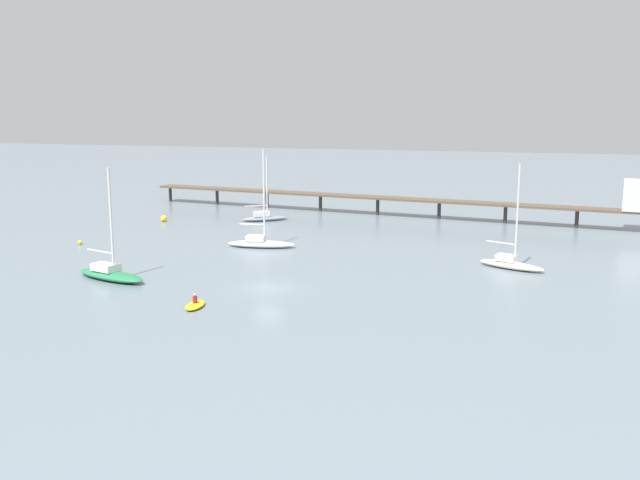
% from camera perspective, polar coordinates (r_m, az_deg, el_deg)
% --- Properties ---
extents(ground_plane, '(400.00, 400.00, 0.00)m').
position_cam_1_polar(ground_plane, '(62.25, -4.23, -3.93)').
color(ground_plane, slate).
extents(pier, '(75.82, 12.33, 6.65)m').
position_cam_1_polar(pier, '(100.38, 11.42, 3.41)').
color(pier, brown).
rests_on(pier, ground_plane).
extents(sailboat_gray, '(6.43, 5.43, 9.05)m').
position_cam_1_polar(sailboat_gray, '(98.78, -4.54, 1.92)').
color(sailboat_gray, gray).
rests_on(sailboat_gray, ground_plane).
extents(sailboat_green, '(8.48, 4.58, 10.37)m').
position_cam_1_polar(sailboat_green, '(67.90, -16.65, -2.56)').
color(sailboat_green, '#287F4C').
rests_on(sailboat_green, ground_plane).
extents(sailboat_cream, '(6.92, 4.24, 10.43)m').
position_cam_1_polar(sailboat_cream, '(71.81, 15.22, -1.74)').
color(sailboat_cream, beige).
rests_on(sailboat_cream, ground_plane).
extents(sailboat_white, '(8.04, 3.48, 11.16)m').
position_cam_1_polar(sailboat_white, '(80.18, -4.84, -0.14)').
color(sailboat_white, white).
rests_on(sailboat_white, ground_plane).
extents(dinghy_yellow, '(1.76, 3.13, 1.14)m').
position_cam_1_polar(dinghy_yellow, '(57.17, -10.09, -5.19)').
color(dinghy_yellow, yellow).
rests_on(dinghy_yellow, ground_plane).
extents(mooring_buoy_inner, '(0.51, 0.51, 0.51)m').
position_cam_1_polar(mooring_buoy_inner, '(86.25, -18.89, -0.17)').
color(mooring_buoy_inner, yellow).
rests_on(mooring_buoy_inner, ground_plane).
extents(mooring_buoy_mid, '(0.88, 0.88, 0.88)m').
position_cam_1_polar(mooring_buoy_mid, '(100.18, -12.55, 1.71)').
color(mooring_buoy_mid, yellow).
rests_on(mooring_buoy_mid, ground_plane).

